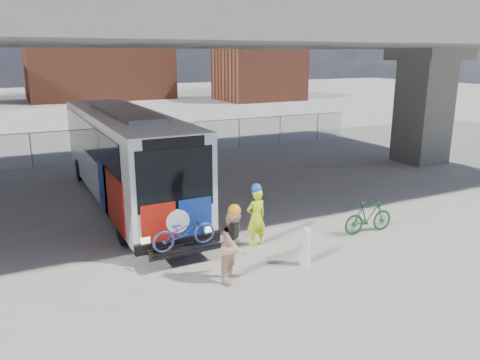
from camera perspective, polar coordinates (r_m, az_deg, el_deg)
ground at (r=16.22m, az=-3.10°, el=-5.49°), size 160.00×160.00×0.00m
bus at (r=18.82m, az=-13.90°, el=3.64°), size 2.67×12.96×3.69m
overpass at (r=18.95m, az=-8.53°, el=17.49°), size 40.00×16.00×7.95m
chainlink_fence at (r=26.96m, az=-13.57°, el=5.52°), size 30.00×0.06×30.00m
brick_buildings at (r=62.58m, az=-20.80°, el=13.84°), size 54.00×22.00×12.00m
smokestack at (r=72.11m, az=-11.29°, el=20.17°), size 2.20×2.20×25.00m
bollard at (r=13.17m, az=7.98°, el=-7.80°), size 0.29×0.29×1.12m
cyclist_hivis at (r=14.19m, az=1.98°, el=-4.41°), size 0.69×0.48×1.98m
cyclist_tan at (r=12.07m, az=-0.67°, el=-7.91°), size 1.16×1.13×2.06m
bike_parked at (r=15.90m, az=15.39°, el=-4.34°), size 1.87×0.63×1.11m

